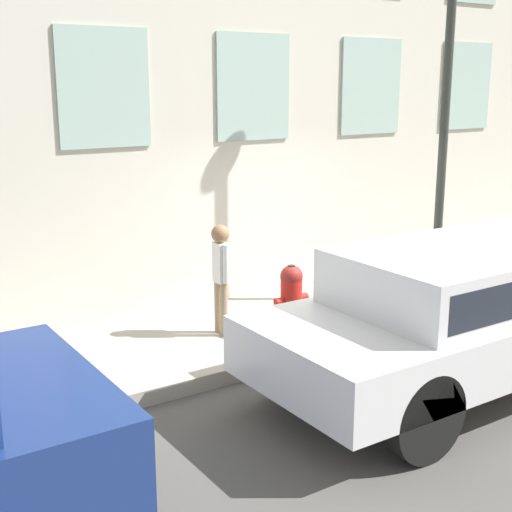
{
  "coord_description": "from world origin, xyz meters",
  "views": [
    {
      "loc": [
        -6.01,
        5.42,
        3.14
      ],
      "look_at": [
        0.74,
        0.92,
        1.15
      ],
      "focal_mm": 50.0,
      "sensor_mm": 36.0,
      "label": 1
    }
  ],
  "objects_px": {
    "person": "(221,269)",
    "street_lamp": "(448,63)",
    "fire_hydrant": "(291,300)",
    "parked_truck_silver_near": "(468,304)"
  },
  "relations": [
    {
      "from": "street_lamp",
      "to": "parked_truck_silver_near",
      "type": "bearing_deg",
      "value": 139.67
    },
    {
      "from": "fire_hydrant",
      "to": "street_lamp",
      "type": "relative_size",
      "value": 0.17
    },
    {
      "from": "fire_hydrant",
      "to": "person",
      "type": "height_order",
      "value": "person"
    },
    {
      "from": "person",
      "to": "street_lamp",
      "type": "distance_m",
      "value": 4.02
    },
    {
      "from": "fire_hydrant",
      "to": "person",
      "type": "distance_m",
      "value": 0.91
    },
    {
      "from": "person",
      "to": "street_lamp",
      "type": "height_order",
      "value": "street_lamp"
    },
    {
      "from": "parked_truck_silver_near",
      "to": "street_lamp",
      "type": "distance_m",
      "value": 3.55
    },
    {
      "from": "fire_hydrant",
      "to": "person",
      "type": "xyz_separation_m",
      "value": [
        0.51,
        0.67,
        0.36
      ]
    },
    {
      "from": "fire_hydrant",
      "to": "parked_truck_silver_near",
      "type": "bearing_deg",
      "value": -154.36
    },
    {
      "from": "fire_hydrant",
      "to": "person",
      "type": "relative_size",
      "value": 0.65
    }
  ]
}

